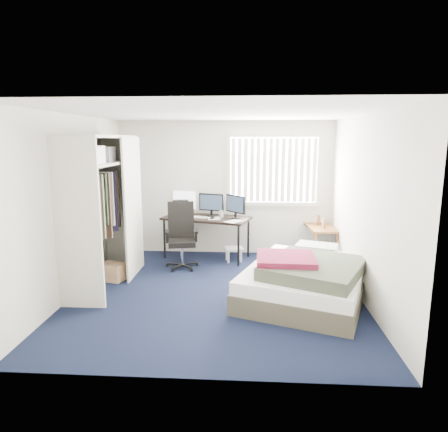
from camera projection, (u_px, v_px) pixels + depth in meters
name	position (u px, v px, depth m)	size (l,w,h in m)	color
ground	(216.00, 293.00, 5.71)	(4.20, 4.20, 0.00)	black
room_shell	(216.00, 188.00, 5.43)	(4.20, 4.20, 4.20)	silver
window_assembly	(274.00, 170.00, 7.36)	(1.72, 0.09, 1.32)	white
closet	(103.00, 196.00, 5.82)	(0.64, 1.84, 2.22)	beige
desk	(207.00, 215.00, 7.30)	(1.69, 1.12, 1.22)	black
office_chair	(182.00, 242.00, 6.82)	(0.63, 0.63, 1.14)	black
footstool	(234.00, 251.00, 7.16)	(0.36, 0.32, 0.25)	white
nightstand	(320.00, 230.00, 7.24)	(0.53, 0.93, 0.79)	brown
bed	(306.00, 278.00, 5.48)	(2.11, 2.41, 0.66)	#443F31
pine_box	(113.00, 272.00, 6.21)	(0.36, 0.27, 0.27)	tan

